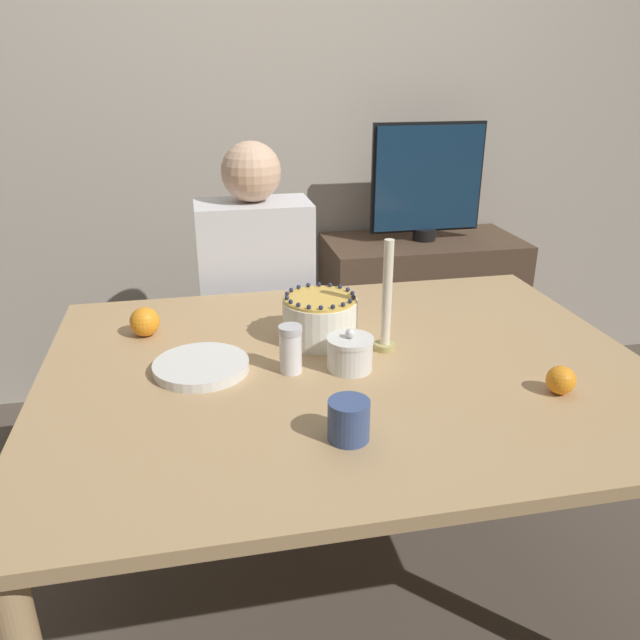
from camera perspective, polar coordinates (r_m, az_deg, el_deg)
The scene contains 14 objects.
ground_plane at distance 2.03m, azimuth 2.12°, elevation -23.41°, with size 12.00×12.00×0.00m, color #4C4238.
wall_behind at distance 2.79m, azimuth -4.60°, elevation 19.25°, with size 8.00×0.05×2.60m.
dining_table at distance 1.62m, azimuth 2.45°, elevation -7.06°, with size 1.51×1.16×0.75m.
cake at distance 1.69m, azimuth 0.00°, elevation 0.13°, with size 0.20×0.20×0.13m.
sugar_bowl at distance 1.54m, azimuth 2.84°, elevation -3.02°, with size 0.12×0.12×0.11m.
sugar_shaker at distance 1.51m, azimuth -2.71°, elevation -2.66°, with size 0.06×0.06×0.12m.
plate_stack at distance 1.57m, azimuth -10.81°, elevation -4.18°, with size 0.24×0.24×0.02m.
candle at distance 1.61m, azimuth 6.10°, elevation 1.28°, with size 0.06×0.06×0.30m.
cup at distance 1.26m, azimuth 2.65°, elevation -9.12°, with size 0.09×0.09×0.09m.
orange_fruit_0 at distance 1.79m, azimuth -15.72°, elevation -0.15°, with size 0.08×0.08×0.08m.
orange_fruit_1 at distance 1.53m, azimuth 21.16°, elevation -5.15°, with size 0.07×0.07×0.07m.
person_man_blue_shirt at distance 2.35m, azimuth -5.72°, elevation -0.89°, with size 0.40×0.34×1.21m.
side_cabinet at distance 2.90m, azimuth 9.01°, elevation 0.20°, with size 0.85×0.43×0.74m.
tv_monitor at distance 2.73m, azimuth 9.80°, elevation 12.42°, with size 0.49×0.10×0.49m.
Camera 1 is at (-0.35, -1.37, 1.46)m, focal length 35.00 mm.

